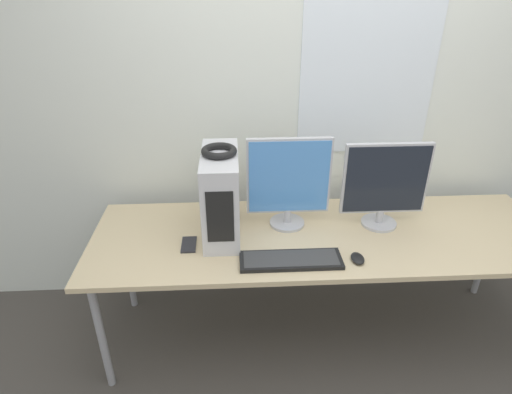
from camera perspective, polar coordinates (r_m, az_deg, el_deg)
ground_plane at (r=2.55m, az=9.62°, el=-23.55°), size 14.00×14.00×0.00m
wall_back at (r=2.57m, az=7.88°, el=13.59°), size 8.00×0.07×2.70m
desk at (r=2.37m, az=9.01°, el=-5.66°), size 2.49×0.78×0.72m
pc_tower at (r=2.22m, az=-4.69°, el=0.27°), size 0.18×0.46×0.45m
headphones at (r=2.12m, az=-4.95°, el=6.14°), size 0.18×0.18×0.03m
monitor_main at (r=2.28m, az=4.37°, el=2.09°), size 0.45×0.19×0.51m
monitor_right_near at (r=2.38m, az=16.80°, el=1.70°), size 0.46×0.19×0.48m
keyboard at (r=2.11m, az=4.66°, el=-8.37°), size 0.50×0.16×0.02m
mouse at (r=2.16m, az=13.39°, el=-7.96°), size 0.06×0.10×0.03m
cell_phone at (r=2.24m, az=-8.94°, el=-6.28°), size 0.08×0.14×0.01m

